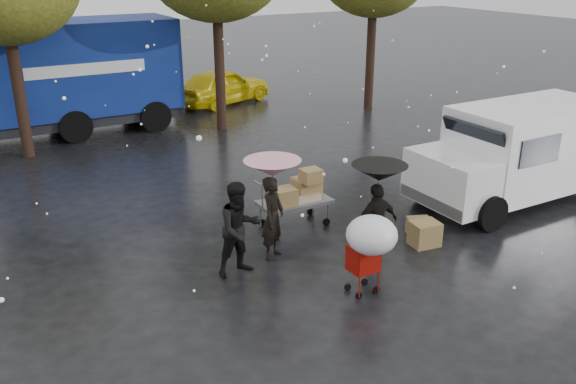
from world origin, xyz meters
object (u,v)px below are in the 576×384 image
person_black (376,224)px  vendor_cart (298,194)px  person_pink (273,218)px  shopping_cart (370,239)px  yellow_taxi (222,86)px  blue_truck (51,80)px  white_van (519,152)px

person_black → vendor_cart: (-0.40, 2.13, -0.05)m
vendor_cart → person_pink: bearing=-138.7°
shopping_cart → yellow_taxi: 14.74m
vendor_cart → blue_truck: (-3.06, 9.79, 1.03)m
person_pink → blue_truck: (-1.92, 10.78, 0.95)m
shopping_cart → white_van: white_van is taller
vendor_cart → shopping_cart: (-0.45, -3.05, 0.34)m
vendor_cart → shopping_cart: size_ratio=1.04×
person_pink → blue_truck: blue_truck is taller
person_pink → yellow_taxi: bearing=30.6°
shopping_cart → vendor_cart: bearing=81.6°
person_black → vendor_cart: 2.17m
person_black → shopping_cart: person_black is taller
shopping_cart → yellow_taxi: (3.74, 14.25, -0.38)m
person_black → blue_truck: (-3.46, 11.92, 0.98)m
white_van → person_black: bearing=-169.2°
person_black → vendor_cart: size_ratio=1.02×
vendor_cart → white_van: (5.16, -1.22, 0.43)m
vendor_cart → white_van: bearing=-13.3°
shopping_cart → blue_truck: 13.12m
white_van → yellow_taxi: size_ratio=1.23×
shopping_cart → blue_truck: blue_truck is taller
person_pink → person_black: person_pink is taller
blue_truck → yellow_taxi: (6.34, 1.41, -1.08)m
person_black → white_van: white_van is taller
white_van → yellow_taxi: white_van is taller
shopping_cart → blue_truck: size_ratio=0.18×
person_pink → person_black: (1.54, -1.13, -0.02)m
yellow_taxi → white_van: bearing=169.1°
shopping_cart → yellow_taxi: bearing=75.3°
person_pink → white_van: white_van is taller
vendor_cart → white_van: white_van is taller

